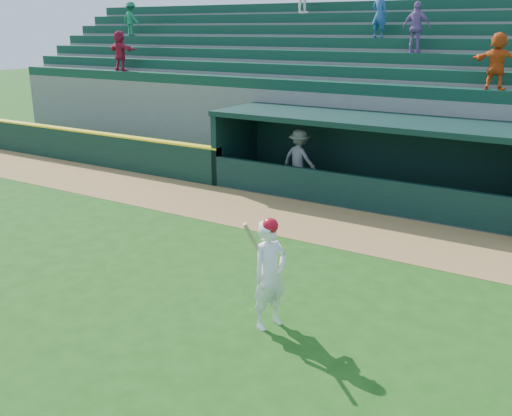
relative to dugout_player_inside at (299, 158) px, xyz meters
name	(u,v)px	position (x,y,z in m)	size (l,w,h in m)	color
ground	(213,292)	(2.23, -7.82, -0.94)	(120.00, 120.00, 0.00)	#1B4912
warning_track	(322,223)	(2.23, -2.92, -0.94)	(40.00, 3.00, 0.01)	olive
field_wall_left	(59,144)	(-10.02, -1.27, -0.34)	(15.50, 0.30, 1.20)	black
wall_stripe_left	(57,128)	(-10.02, -1.27, 0.29)	(15.50, 0.32, 0.06)	yellow
dugout_player_inside	(299,158)	(0.00, 0.00, 0.00)	(1.22, 0.70, 1.88)	#A6A7A1
dugout	(368,152)	(2.23, 0.19, 0.42)	(9.40, 2.80, 2.46)	slate
stands	(416,102)	(2.23, 4.75, 1.45)	(34.50, 6.25, 7.61)	slate
batter_at_plate	(270,273)	(3.84, -8.36, 0.04)	(0.65, 0.89, 1.98)	white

